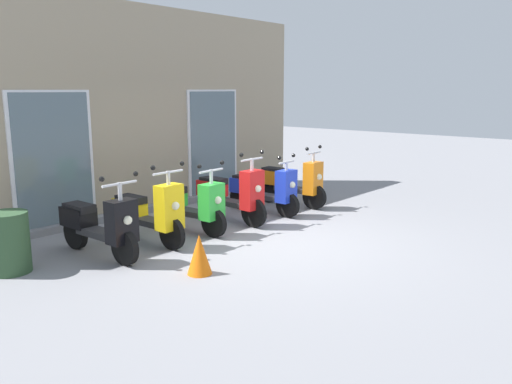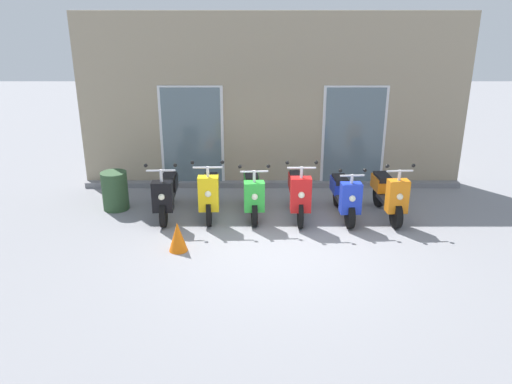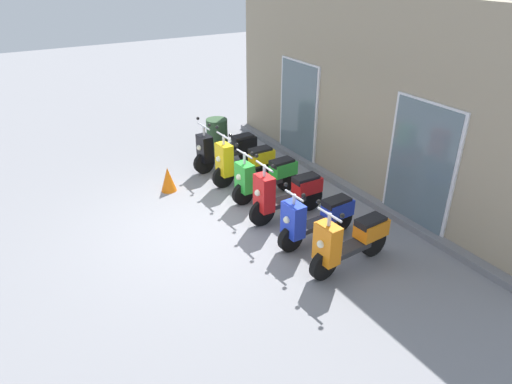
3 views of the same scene
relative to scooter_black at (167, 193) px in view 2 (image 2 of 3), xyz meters
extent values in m
plane|color=gray|center=(2.14, -1.37, -0.47)|extent=(40.00, 40.00, 0.00)
cube|color=gray|center=(2.14, 1.92, 1.45)|extent=(8.58, 0.30, 3.84)
cube|color=slate|center=(2.14, 1.67, -0.41)|extent=(8.58, 0.20, 0.12)
cube|color=silver|center=(0.32, 1.75, 0.68)|extent=(1.42, 0.04, 2.30)
cube|color=slate|center=(0.32, 1.73, 0.68)|extent=(1.30, 0.02, 2.22)
cube|color=silver|center=(3.95, 1.75, 0.68)|extent=(1.42, 0.04, 2.30)
cube|color=slate|center=(3.95, 1.73, 0.68)|extent=(1.30, 0.02, 2.22)
cylinder|color=black|center=(0.02, -0.56, -0.22)|extent=(0.12, 0.49, 0.48)
cylinder|color=black|center=(-0.02, 0.60, -0.22)|extent=(0.12, 0.49, 0.48)
cube|color=#2D2D30|center=(0.00, 0.02, -0.12)|extent=(0.29, 0.73, 0.09)
cube|color=black|center=(0.02, -0.52, 0.13)|extent=(0.39, 0.25, 0.58)
sphere|color=#F2EFCC|center=(0.02, -0.65, 0.17)|extent=(0.12, 0.12, 0.12)
cube|color=black|center=(-0.02, 0.50, 0.04)|extent=(0.32, 0.53, 0.28)
cube|color=black|center=(-0.02, 0.46, 0.18)|extent=(0.28, 0.49, 0.11)
cylinder|color=silver|center=(0.02, -0.52, 0.52)|extent=(0.06, 0.06, 0.26)
cylinder|color=silver|center=(0.02, -0.52, 0.63)|extent=(0.53, 0.06, 0.04)
sphere|color=black|center=(0.29, -0.51, 0.73)|extent=(0.07, 0.07, 0.07)
sphere|color=black|center=(-0.25, -0.53, 0.73)|extent=(0.07, 0.07, 0.07)
cylinder|color=black|center=(0.87, -0.51, -0.23)|extent=(0.10, 0.48, 0.48)
cylinder|color=black|center=(0.84, 0.55, -0.23)|extent=(0.10, 0.48, 0.48)
cube|color=#2D2D30|center=(0.86, 0.02, -0.13)|extent=(0.28, 0.67, 0.09)
cube|color=yellow|center=(0.87, -0.47, 0.17)|extent=(0.39, 0.25, 0.66)
sphere|color=#F2EFCC|center=(0.88, -0.60, 0.21)|extent=(0.12, 0.12, 0.12)
cube|color=yellow|center=(0.84, 0.45, 0.02)|extent=(0.32, 0.53, 0.28)
cube|color=black|center=(0.84, 0.41, 0.16)|extent=(0.28, 0.49, 0.11)
cylinder|color=silver|center=(0.87, -0.47, 0.59)|extent=(0.06, 0.06, 0.22)
cylinder|color=silver|center=(0.87, -0.47, 0.68)|extent=(0.55, 0.05, 0.04)
sphere|color=black|center=(1.14, -0.46, 0.78)|extent=(0.07, 0.07, 0.07)
sphere|color=black|center=(0.60, -0.48, 0.78)|extent=(0.07, 0.07, 0.07)
cylinder|color=black|center=(1.73, -0.50, -0.24)|extent=(0.13, 0.46, 0.46)
cylinder|color=black|center=(1.66, 0.57, -0.24)|extent=(0.13, 0.46, 0.46)
cube|color=#2D2D30|center=(1.70, 0.03, -0.14)|extent=(0.30, 0.68, 0.09)
cube|color=green|center=(1.73, -0.46, 0.11)|extent=(0.39, 0.26, 0.57)
sphere|color=#F2EFCC|center=(1.74, -0.59, 0.15)|extent=(0.12, 0.12, 0.12)
cube|color=green|center=(1.67, 0.47, 0.06)|extent=(0.33, 0.54, 0.28)
cube|color=black|center=(1.67, 0.43, 0.20)|extent=(0.29, 0.50, 0.11)
cylinder|color=silver|center=(1.73, -0.46, 0.49)|extent=(0.06, 0.06, 0.25)
cylinder|color=silver|center=(1.73, -0.46, 0.60)|extent=(0.52, 0.07, 0.04)
sphere|color=black|center=(1.99, -0.45, 0.70)|extent=(0.07, 0.07, 0.07)
sphere|color=black|center=(1.47, -0.48, 0.70)|extent=(0.07, 0.07, 0.07)
cylinder|color=black|center=(2.59, -0.59, -0.21)|extent=(0.09, 0.51, 0.51)
cylinder|color=black|center=(2.58, 0.50, -0.21)|extent=(0.09, 0.51, 0.51)
cube|color=#2D2D30|center=(2.59, -0.05, -0.11)|extent=(0.27, 0.68, 0.09)
cube|color=red|center=(2.59, -0.55, 0.18)|extent=(0.38, 0.24, 0.66)
sphere|color=#F2EFCC|center=(2.59, -0.68, 0.22)|extent=(0.12, 0.12, 0.12)
cube|color=red|center=(2.58, 0.40, 0.09)|extent=(0.31, 0.52, 0.28)
cube|color=black|center=(2.58, 0.36, 0.23)|extent=(0.26, 0.48, 0.11)
cylinder|color=silver|center=(2.59, -0.55, 0.60)|extent=(0.06, 0.06, 0.23)
cylinder|color=silver|center=(2.59, -0.55, 0.70)|extent=(0.52, 0.04, 0.04)
sphere|color=black|center=(2.85, -0.55, 0.80)|extent=(0.07, 0.07, 0.07)
sphere|color=black|center=(2.33, -0.56, 0.80)|extent=(0.07, 0.07, 0.07)
cylinder|color=black|center=(3.52, -0.61, -0.24)|extent=(0.14, 0.46, 0.45)
cylinder|color=black|center=(3.46, 0.51, -0.24)|extent=(0.14, 0.46, 0.45)
cube|color=#2D2D30|center=(3.49, -0.05, -0.14)|extent=(0.30, 0.70, 0.09)
cube|color=#1E38C6|center=(3.52, -0.57, 0.11)|extent=(0.39, 0.26, 0.58)
sphere|color=#F2EFCC|center=(3.53, -0.70, 0.15)|extent=(0.12, 0.12, 0.12)
cube|color=#1E38C6|center=(3.47, 0.41, 0.02)|extent=(0.33, 0.54, 0.28)
cube|color=black|center=(3.47, 0.37, 0.16)|extent=(0.29, 0.49, 0.11)
cylinder|color=silver|center=(3.52, -0.57, 0.48)|extent=(0.06, 0.06, 0.19)
cylinder|color=silver|center=(3.52, -0.57, 0.55)|extent=(0.45, 0.06, 0.04)
sphere|color=black|center=(3.74, -0.55, 0.65)|extent=(0.07, 0.07, 0.07)
sphere|color=black|center=(3.29, -0.58, 0.65)|extent=(0.07, 0.07, 0.07)
cylinder|color=black|center=(4.39, -0.60, -0.22)|extent=(0.15, 0.49, 0.48)
cylinder|color=black|center=(4.31, 0.49, -0.22)|extent=(0.15, 0.49, 0.48)
cube|color=#2D2D30|center=(4.35, -0.06, -0.12)|extent=(0.31, 0.69, 0.09)
cube|color=orange|center=(4.38, -0.56, 0.15)|extent=(0.40, 0.27, 0.62)
sphere|color=#F2EFCC|center=(4.39, -0.69, 0.19)|extent=(0.12, 0.12, 0.12)
cube|color=orange|center=(4.31, 0.39, 0.08)|extent=(0.34, 0.54, 0.28)
cube|color=black|center=(4.32, 0.35, 0.22)|extent=(0.30, 0.50, 0.11)
cylinder|color=silver|center=(4.38, -0.56, 0.55)|extent=(0.06, 0.06, 0.22)
cylinder|color=silver|center=(4.38, -0.56, 0.64)|extent=(0.49, 0.07, 0.04)
sphere|color=black|center=(4.63, -0.54, 0.74)|extent=(0.07, 0.07, 0.07)
sphere|color=black|center=(4.14, -0.58, 0.74)|extent=(0.07, 0.07, 0.07)
cylinder|color=#2D4C2D|center=(-1.11, 0.33, -0.07)|extent=(0.52, 0.52, 0.79)
cone|color=orange|center=(0.44, -1.56, -0.21)|extent=(0.32, 0.32, 0.52)
camera|label=1|loc=(-3.83, -6.19, 1.85)|focal=36.35mm
camera|label=2|loc=(1.76, -9.37, 3.50)|focal=35.73mm
camera|label=3|loc=(8.73, -4.33, 3.94)|focal=32.36mm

